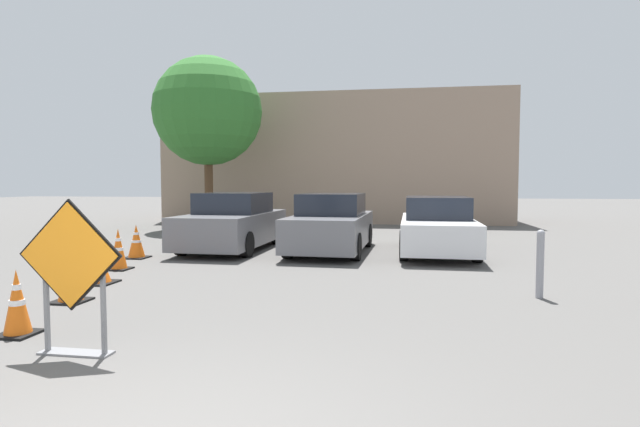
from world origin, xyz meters
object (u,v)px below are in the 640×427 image
(bollard_nearest, at_px, (540,262))
(parked_car_nearest, at_px, (233,223))
(parked_car_second, at_px, (331,225))
(traffic_cone_fourth, at_px, (118,250))
(traffic_cone_fifth, at_px, (136,242))
(road_closed_sign, at_px, (71,269))
(traffic_cone_third, at_px, (99,267))
(parked_car_third, at_px, (437,227))
(traffic_cone_nearest, at_px, (17,303))
(traffic_cone_second, at_px, (70,279))

(bollard_nearest, bearing_deg, parked_car_nearest, 143.99)
(parked_car_nearest, height_order, parked_car_second, parked_car_nearest)
(traffic_cone_fourth, bearing_deg, traffic_cone_fifth, 106.94)
(traffic_cone_fourth, bearing_deg, road_closed_sign, -63.44)
(traffic_cone_third, bearing_deg, parked_car_third, 38.89)
(traffic_cone_nearest, xyz_separation_m, traffic_cone_third, (-0.84, 2.84, -0.08))
(traffic_cone_fourth, height_order, traffic_cone_fifth, traffic_cone_fourth)
(traffic_cone_nearest, height_order, traffic_cone_fourth, traffic_cone_fourth)
(traffic_cone_fourth, relative_size, parked_car_nearest, 0.19)
(traffic_cone_second, bearing_deg, traffic_cone_fifth, 107.42)
(road_closed_sign, relative_size, traffic_cone_second, 2.29)
(traffic_cone_third, xyz_separation_m, traffic_cone_fourth, (-0.45, 1.34, 0.12))
(parked_car_second, distance_m, bollard_nearest, 5.90)
(traffic_cone_second, relative_size, traffic_cone_fourth, 0.83)
(road_closed_sign, xyz_separation_m, bollard_nearest, (5.30, 3.40, -0.33))
(road_closed_sign, distance_m, traffic_cone_fifth, 6.79)
(traffic_cone_nearest, relative_size, parked_car_nearest, 0.18)
(road_closed_sign, height_order, traffic_cone_nearest, road_closed_sign)
(traffic_cone_fifth, bearing_deg, parked_car_nearest, 48.42)
(traffic_cone_third, height_order, traffic_cone_fifth, traffic_cone_fifth)
(traffic_cone_second, xyz_separation_m, traffic_cone_fourth, (-0.84, 2.64, 0.07))
(traffic_cone_nearest, bearing_deg, traffic_cone_fifth, 107.09)
(traffic_cone_fifth, relative_size, parked_car_nearest, 0.18)
(traffic_cone_nearest, distance_m, parked_car_nearest, 7.57)
(traffic_cone_third, height_order, parked_car_third, parked_car_third)
(road_closed_sign, xyz_separation_m, traffic_cone_fifth, (-2.79, 6.17, -0.50))
(traffic_cone_third, bearing_deg, traffic_cone_fourth, 108.46)
(parked_car_second, bearing_deg, road_closed_sign, 81.28)
(traffic_cone_nearest, xyz_separation_m, traffic_cone_fifth, (-1.74, 5.67, 0.01))
(road_closed_sign, relative_size, traffic_cone_third, 2.65)
(traffic_cone_second, bearing_deg, road_closed_sign, -53.73)
(parked_car_nearest, distance_m, parked_car_second, 2.62)
(road_closed_sign, bearing_deg, traffic_cone_second, 126.27)
(parked_car_second, distance_m, parked_car_third, 2.63)
(traffic_cone_nearest, distance_m, parked_car_third, 9.27)
(road_closed_sign, xyz_separation_m, traffic_cone_second, (-1.50, 2.04, -0.54))
(traffic_cone_third, bearing_deg, road_closed_sign, -60.48)
(traffic_cone_nearest, bearing_deg, traffic_cone_second, 106.22)
(parked_car_nearest, xyz_separation_m, parked_car_second, (2.62, -0.14, -0.00))
(traffic_cone_third, distance_m, parked_car_second, 5.72)
(traffic_cone_fourth, bearing_deg, traffic_cone_second, -72.32)
(road_closed_sign, relative_size, traffic_cone_nearest, 2.08)
(parked_car_nearest, bearing_deg, parked_car_second, 178.19)
(traffic_cone_second, xyz_separation_m, parked_car_nearest, (0.39, 6.02, 0.35))
(traffic_cone_nearest, height_order, bollard_nearest, bollard_nearest)
(road_closed_sign, distance_m, parked_car_second, 8.07)
(traffic_cone_nearest, distance_m, parked_car_second, 7.86)
(traffic_cone_fourth, height_order, parked_car_nearest, parked_car_nearest)
(traffic_cone_second, bearing_deg, parked_car_third, 47.58)
(traffic_cone_third, relative_size, parked_car_third, 0.13)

